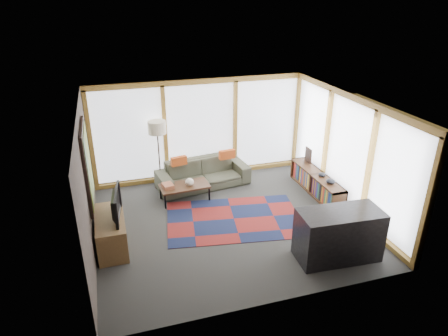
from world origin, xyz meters
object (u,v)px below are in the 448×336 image
object	(u,v)px
coffee_table	(185,192)
bookshelf	(316,183)
sofa	(203,174)
bar_counter	(338,235)
tv_console	(111,232)
floor_lamp	(159,155)
television	(113,204)

from	to	relation	value
coffee_table	bookshelf	world-z (taller)	bookshelf
sofa	bar_counter	size ratio (longest dim) A/B	1.52
sofa	bookshelf	bearing A→B (deg)	-32.51
tv_console	floor_lamp	bearing A→B (deg)	60.51
sofa	tv_console	bearing A→B (deg)	-146.31
coffee_table	tv_console	distance (m)	2.25
tv_console	television	bearing A→B (deg)	-0.47
sofa	coffee_table	distance (m)	0.85
coffee_table	sofa	bearing A→B (deg)	44.88
bookshelf	bar_counter	bearing A→B (deg)	-110.41
floor_lamp	tv_console	size ratio (longest dim) A/B	1.35
floor_lamp	bar_counter	distance (m)	4.68
sofa	television	size ratio (longest dim) A/B	2.44
tv_console	television	world-z (taller)	television
sofa	bar_counter	bearing A→B (deg)	-72.84
sofa	bookshelf	world-z (taller)	sofa
tv_console	bar_counter	world-z (taller)	bar_counter
coffee_table	bookshelf	xyz separation A→B (m)	(3.14, -0.59, 0.07)
bar_counter	bookshelf	bearing A→B (deg)	73.11
floor_lamp	bookshelf	bearing A→B (deg)	-21.64
coffee_table	bookshelf	bearing A→B (deg)	-10.65
sofa	floor_lamp	bearing A→B (deg)	159.57
television	bookshelf	bearing A→B (deg)	-73.01
sofa	television	bearing A→B (deg)	-145.19
sofa	tv_console	xyz separation A→B (m)	(-2.32, -2.04, -0.01)
floor_lamp	television	world-z (taller)	floor_lamp
bar_counter	floor_lamp	bearing A→B (deg)	128.62
sofa	coffee_table	size ratio (longest dim) A/B	2.02
bookshelf	tv_console	distance (m)	4.94
coffee_table	floor_lamp	bearing A→B (deg)	117.98
floor_lamp	bookshelf	size ratio (longest dim) A/B	0.83
bookshelf	floor_lamp	bearing A→B (deg)	158.36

